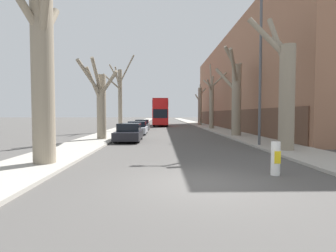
{
  "coord_description": "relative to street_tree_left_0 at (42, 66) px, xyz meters",
  "views": [
    {
      "loc": [
        -1.05,
        -7.38,
        2.0
      ],
      "look_at": [
        -0.05,
        31.84,
        0.2
      ],
      "focal_mm": 28.0,
      "sensor_mm": 36.0,
      "label": 1
    }
  ],
  "objects": [
    {
      "name": "parked_car_1",
      "position": [
        2.09,
        15.95,
        -3.2
      ],
      "size": [
        1.86,
        4.37,
        1.28
      ],
      "color": "#9EA3AD",
      "rests_on": "ground"
    },
    {
      "name": "street_tree_left_0",
      "position": [
        0.0,
        0.0,
        0.0
      ],
      "size": [
        2.75,
        3.7,
        7.62
      ],
      "color": "gray",
      "rests_on": "ground"
    },
    {
      "name": "building_facade_right",
      "position": [
        17.99,
        26.0,
        2.34
      ],
      "size": [
        10.08,
        43.22,
        12.33
      ],
      "color": "#93664C",
      "rests_on": "ground"
    },
    {
      "name": "street_tree_right_1",
      "position": [
        11.05,
        13.03,
        -0.05
      ],
      "size": [
        2.73,
        4.77,
        7.76
      ],
      "color": "gray",
      "rests_on": "ground"
    },
    {
      "name": "lamp_post",
      "position": [
        10.39,
        5.83,
        1.35
      ],
      "size": [
        1.4,
        0.2,
        9.37
      ],
      "color": "#4C4F54",
      "rests_on": "ground"
    },
    {
      "name": "ground_plane",
      "position": [
        5.52,
        -2.63,
        -3.81
      ],
      "size": [
        300.0,
        300.0,
        0.0
      ],
      "primitive_type": "plane",
      "color": "#4C4947"
    },
    {
      "name": "double_decker_bus",
      "position": [
        4.32,
        34.27,
        -1.32
      ],
      "size": [
        2.44,
        10.15,
        4.41
      ],
      "color": "red",
      "rests_on": "ground"
    },
    {
      "name": "parked_car_2",
      "position": [
        2.09,
        22.31,
        -3.19
      ],
      "size": [
        1.72,
        4.12,
        1.3
      ],
      "color": "#4C5156",
      "rests_on": "ground"
    },
    {
      "name": "street_tree_left_2",
      "position": [
        -0.18,
        19.62,
        0.14
      ],
      "size": [
        3.35,
        2.16,
        8.42
      ],
      "color": "gray",
      "rests_on": "ground"
    },
    {
      "name": "street_tree_left_1",
      "position": [
        -0.08,
        9.69,
        -0.9
      ],
      "size": [
        2.64,
        3.08,
        5.93
      ],
      "color": "gray",
      "rests_on": "ground"
    },
    {
      "name": "traffic_bollard",
      "position": [
        8.2,
        -1.62,
        -3.26
      ],
      "size": [
        0.29,
        0.3,
        1.1
      ],
      "color": "white",
      "rests_on": "ground"
    },
    {
      "name": "parked_car_0",
      "position": [
        2.09,
        9.34,
        -3.19
      ],
      "size": [
        1.79,
        4.27,
        1.31
      ],
      "color": "black",
      "rests_on": "ground"
    },
    {
      "name": "street_tree_right_3",
      "position": [
        11.1,
        34.92,
        -0.31
      ],
      "size": [
        1.9,
        2.39,
        7.28
      ],
      "color": "gray",
      "rests_on": "ground"
    },
    {
      "name": "street_tree_right_2",
      "position": [
        11.04,
        24.13,
        -0.14
      ],
      "size": [
        2.62,
        3.46,
        8.77
      ],
      "color": "gray",
      "rests_on": "ground"
    },
    {
      "name": "sidewalk_right",
      "position": [
        11.52,
        47.37,
        -3.75
      ],
      "size": [
        2.96,
        120.0,
        0.12
      ],
      "primitive_type": "cube",
      "color": "#A39E93",
      "rests_on": "ground"
    },
    {
      "name": "sidewalk_left",
      "position": [
        -0.48,
        47.37,
        -3.75
      ],
      "size": [
        2.96,
        120.0,
        0.12
      ],
      "primitive_type": "cube",
      "color": "#A39E93",
      "rests_on": "ground"
    },
    {
      "name": "street_tree_right_0",
      "position": [
        10.98,
        3.67,
        -0.49
      ],
      "size": [
        2.52,
        3.1,
        7.45
      ],
      "color": "gray",
      "rests_on": "ground"
    }
  ]
}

